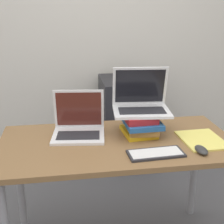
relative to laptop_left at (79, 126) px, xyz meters
The scene contains 9 objects.
wall_back 1.62m from the laptop_left, 81.90° to the left, with size 8.00×0.05×2.70m.
desk 0.29m from the laptop_left, 31.00° to the right, with size 1.36×0.67×0.77m.
laptop_left is the anchor object (origin of this frame).
book_stack 0.37m from the laptop_left, ahead, with size 0.23×0.28×0.13m.
laptop_on_books 0.40m from the laptop_left, ahead, with size 0.36×0.29×0.26m.
wireless_keyboard 0.51m from the laptop_left, 40.39° to the right, with size 0.30×0.14×0.01m.
mouse 0.72m from the laptop_left, 28.38° to the right, with size 0.06×0.11×0.03m.
notepad 0.73m from the laptop_left, 15.72° to the right, with size 0.24×0.29×0.01m.
mini_fridge 1.34m from the laptop_left, 64.31° to the left, with size 0.55×0.57×0.83m.
Camera 1 is at (-0.28, -1.29, 1.53)m, focal length 50.00 mm.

